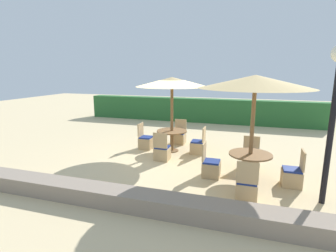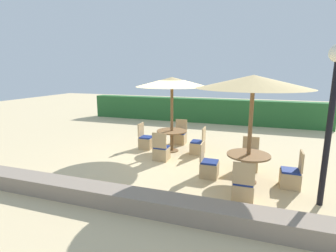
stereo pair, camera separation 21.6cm
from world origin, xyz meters
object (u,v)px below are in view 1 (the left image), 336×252
object	(u,v)px
round_table_center	(172,135)
patio_chair_center_west	(146,141)
parasol_center	(172,82)
patio_chair_front_right_south	(246,188)
lamp_post	(336,94)
patio_chair_front_right_west	(211,167)
round_table_front_right	(250,159)
patio_chair_center_south	(162,152)
patio_chair_front_right_east	(292,176)
patio_chair_center_east	(198,146)
patio_chair_front_right_north	(251,160)
patio_chair_center_north	(179,137)
parasol_front_right	(255,82)

from	to	relation	value
round_table_center	patio_chair_center_west	bearing A→B (deg)	179.56
parasol_center	patio_chair_front_right_south	world-z (taller)	parasol_center
lamp_post	patio_chair_center_west	world-z (taller)	lamp_post
patio_chair_center_west	patio_chair_front_right_west	distance (m)	3.27
lamp_post	round_table_front_right	size ratio (longest dim) A/B	3.08
patio_chair_front_right_west	patio_chair_front_right_south	distance (m)	1.42
patio_chair_center_south	patio_chair_front_right_east	xyz separation A→B (m)	(3.70, -0.87, 0.00)
patio_chair_center_east	patio_chair_front_right_north	size ratio (longest dim) A/B	1.00
parasol_center	patio_chair_front_right_south	bearing A→B (deg)	-48.41
patio_chair_front_right_south	patio_chair_center_east	bearing A→B (deg)	119.44
parasol_center	patio_chair_center_west	xyz separation A→B (m)	(-1.01, 0.01, -2.16)
patio_chair_center_east	patio_chair_center_north	distance (m)	1.42
patio_chair_center_west	patio_chair_center_south	bearing A→B (deg)	43.97
patio_chair_front_right_west	patio_chair_front_right_north	xyz separation A→B (m)	(1.02, 0.94, 0.00)
parasol_center	patio_chair_center_north	xyz separation A→B (m)	(-0.00, 1.04, -2.16)
patio_chair_center_west	patio_chair_front_right_south	distance (m)	4.67
patio_chair_center_west	patio_chair_front_right_west	size ratio (longest dim) A/B	1.00
round_table_center	patio_chair_center_south	bearing A→B (deg)	-90.98
round_table_front_right	patio_chair_front_right_south	distance (m)	1.08
parasol_center	parasol_front_right	size ratio (longest dim) A/B	0.95
parasol_center	round_table_front_right	world-z (taller)	parasol_center
patio_chair_front_right_north	patio_chair_center_west	bearing A→B (deg)	-14.55
parasol_center	patio_chair_center_north	world-z (taller)	parasol_center
patio_chair_center_west	patio_chair_front_right_north	distance (m)	3.81
patio_chair_front_right_west	patio_chair_front_right_south	world-z (taller)	same
patio_chair_center_west	parasol_front_right	size ratio (longest dim) A/B	0.34
parasol_center	patio_chair_front_right_east	bearing A→B (deg)	-27.14
patio_chair_front_right_south	parasol_front_right	bearing A→B (deg)	87.31
parasol_center	round_table_center	world-z (taller)	parasol_center
patio_chair_center_south	round_table_front_right	bearing A→B (deg)	-18.50
patio_chair_center_north	patio_chair_front_right_south	size ratio (longest dim) A/B	1.00
patio_chair_front_right_north	patio_chair_front_right_east	world-z (taller)	same
round_table_center	patio_chair_front_right_west	bearing A→B (deg)	-48.66
lamp_post	patio_chair_center_north	distance (m)	5.95
parasol_center	patio_chair_front_right_east	xyz separation A→B (m)	(3.68, -1.89, -2.16)
round_table_front_right	patio_chair_front_right_west	size ratio (longest dim) A/B	1.16
round_table_center	patio_chair_front_right_south	xyz separation A→B (m)	(2.61, -2.94, -0.33)
patio_chair_front_right_west	patio_chair_front_right_east	bearing A→B (deg)	90.08
round_table_center	patio_chair_front_right_east	distance (m)	4.15
parasol_front_right	patio_chair_front_right_north	distance (m)	2.47
parasol_front_right	patio_chair_center_north	bearing A→B (deg)	132.00
patio_chair_center_south	parasol_center	bearing A→B (deg)	89.02
lamp_post	patio_chair_front_right_south	world-z (taller)	lamp_post
patio_chair_center_west	patio_chair_center_south	size ratio (longest dim) A/B	1.00
parasol_center	patio_chair_front_right_west	world-z (taller)	parasol_center
patio_chair_front_right_north	patio_chair_front_right_south	world-z (taller)	same
round_table_center	patio_chair_front_right_east	bearing A→B (deg)	-27.14
round_table_center	round_table_front_right	xyz separation A→B (m)	(2.66, -1.91, 0.00)
patio_chair_center_west	patio_chair_center_south	xyz separation A→B (m)	(0.99, -1.03, 0.00)
parasol_front_right	round_table_center	bearing A→B (deg)	144.25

